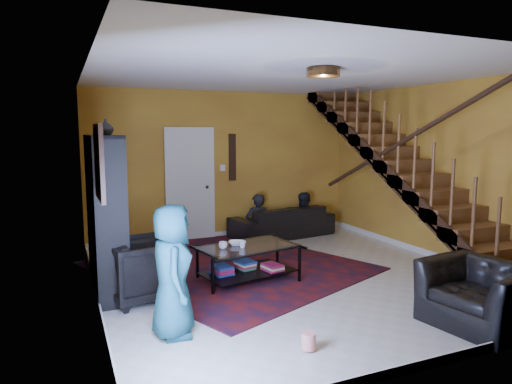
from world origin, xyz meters
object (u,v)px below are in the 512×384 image
armchair_right (480,295)px  sofa (282,221)px  bookshelf (106,215)px  coffee_table (248,260)px  armchair_left (143,269)px

armchair_right → sofa: bearing=172.0°
bookshelf → armchair_right: 4.55m
armchair_right → coffee_table: armchair_right is taller
sofa → armchair_right: 4.55m
sofa → armchair_right: armchair_right is taller
armchair_right → coffee_table: (-1.70, 2.31, -0.05)m
armchair_left → coffee_table: 1.44m
armchair_right → coffee_table: 2.87m
armchair_left → coffee_table: bearing=-95.0°
sofa → armchair_left: size_ratio=2.45×
armchair_left → coffee_table: armchair_left is taller
bookshelf → armchair_right: (3.49, -2.85, -0.63)m
armchair_right → coffee_table: size_ratio=0.72×
bookshelf → armchair_left: size_ratio=2.39×
sofa → armchair_left: (-3.07, -2.37, 0.08)m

